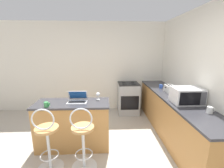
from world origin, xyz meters
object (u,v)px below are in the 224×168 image
at_px(laptop, 77,99).
at_px(toaster, 170,89).
at_px(mug_green, 46,105).
at_px(mug_white, 210,110).
at_px(bar_stool_far, 83,140).
at_px(bar_stool_near, 48,141).
at_px(microwave, 187,96).
at_px(stove_range, 128,98).
at_px(mug_blue, 161,86).
at_px(wine_glass_short, 98,95).

height_order(laptop, toaster, laptop).
xyz_separation_m(mug_green, mug_white, (2.57, -0.36, 0.01)).
bearing_deg(mug_green, bar_stool_far, -30.97).
bearing_deg(laptop, mug_green, -151.91).
distance_m(bar_stool_near, laptop, 0.85).
xyz_separation_m(laptop, mug_green, (-0.47, -0.25, -0.01)).
bearing_deg(microwave, mug_white, -74.10).
xyz_separation_m(microwave, stove_range, (-0.79, 1.65, -0.58)).
xyz_separation_m(bar_stool_near, mug_blue, (2.25, 1.53, 0.44)).
relative_size(stove_range, mug_white, 8.69).
bearing_deg(laptop, stove_range, 51.26).
relative_size(bar_stool_near, stove_range, 1.17).
bearing_deg(wine_glass_short, laptop, -166.25).
bearing_deg(microwave, stove_range, 115.64).
relative_size(bar_stool_far, mug_white, 10.14).
relative_size(bar_stool_far, stove_range, 1.17).
distance_m(bar_stool_far, mug_blue, 2.35).
distance_m(bar_stool_far, microwave, 1.93).
bearing_deg(bar_stool_far, mug_white, 0.69).
relative_size(bar_stool_far, mug_blue, 11.04).
height_order(microwave, wine_glass_short, microwave).
bearing_deg(mug_green, mug_white, -8.05).
xyz_separation_m(wine_glass_short, mug_blue, (1.52, 0.80, -0.05)).
distance_m(bar_stool_far, laptop, 0.79).
height_order(bar_stool_far, microwave, microwave).
relative_size(mug_blue, mug_green, 1.01).
distance_m(laptop, toaster, 2.03).
distance_m(laptop, mug_green, 0.53).
xyz_separation_m(stove_range, mug_white, (0.92, -2.09, 0.49)).
distance_m(microwave, mug_blue, 1.07).
height_order(mug_green, mug_white, mug_white).
height_order(microwave, mug_green, microwave).
height_order(microwave, mug_white, microwave).
bearing_deg(mug_green, stove_range, 46.22).
xyz_separation_m(microwave, toaster, (-0.01, 0.69, -0.06)).
xyz_separation_m(microwave, wine_glass_short, (-1.60, 0.26, -0.04)).
bearing_deg(bar_stool_near, mug_green, 106.98).
distance_m(toaster, mug_blue, 0.38).
distance_m(microwave, wine_glass_short, 1.62).
bearing_deg(toaster, bar_stool_near, -153.44).
height_order(bar_stool_near, toaster, toaster).
relative_size(wine_glass_short, mug_blue, 1.49).
distance_m(bar_stool_near, toaster, 2.63).
bearing_deg(mug_white, wine_glass_short, 157.69).
height_order(bar_stool_near, laptop, laptop).
height_order(stove_range, wine_glass_short, wine_glass_short).
height_order(wine_glass_short, mug_blue, wine_glass_short).
bearing_deg(stove_range, microwave, -64.36).
bearing_deg(laptop, bar_stool_far, -74.80).
relative_size(laptop, mug_white, 3.45).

